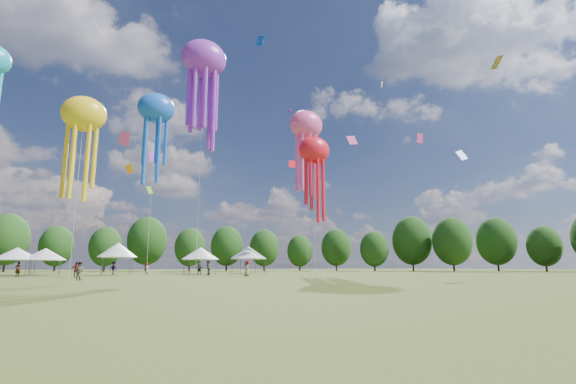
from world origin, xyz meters
name	(u,v)px	position (x,y,z in m)	size (l,w,h in m)	color
ground	(427,310)	(0.00, 0.00, 0.00)	(300.00, 300.00, 0.00)	#384416
spectator_near	(79,271)	(-9.09, 30.88, 0.77)	(0.75, 0.58, 1.54)	gray
spectators_far	(164,268)	(0.94, 48.86, 0.90)	(25.25, 20.15, 1.91)	gray
festival_tents	(137,253)	(-2.01, 55.20, 3.08)	(37.87, 12.54, 4.33)	#47474C
show_kites	(230,119)	(6.79, 40.06, 19.94)	(46.24, 28.55, 29.07)	blue
small_kites	(165,60)	(-1.27, 43.04, 27.73)	(70.15, 51.69, 46.32)	blue
treeline	(121,232)	(-3.87, 62.51, 6.54)	(201.57, 95.24, 13.43)	#38281C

